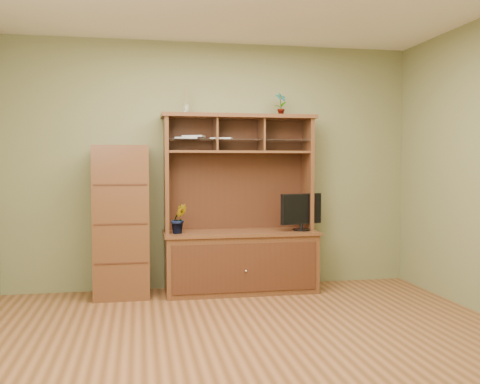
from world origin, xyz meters
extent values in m
cube|color=brown|center=(0.00, 0.00, -0.01)|extent=(4.50, 4.00, 0.02)
cube|color=olive|center=(0.00, 2.01, 1.35)|extent=(4.50, 0.02, 2.70)
cube|color=olive|center=(0.00, -2.01, 1.35)|extent=(4.50, 0.02, 2.70)
cube|color=#4A2915|center=(0.24, 1.71, 0.31)|extent=(1.60, 0.55, 0.62)
cube|color=#361B0E|center=(0.24, 1.42, 0.31)|extent=(1.50, 0.01, 0.50)
sphere|color=silver|center=(0.24, 1.41, 0.28)|extent=(0.02, 0.02, 0.02)
cube|color=#4A2915|center=(0.24, 1.71, 0.64)|extent=(1.64, 0.59, 0.03)
cube|color=#4A2915|center=(-0.54, 1.80, 1.27)|extent=(0.04, 0.35, 1.25)
cube|color=#4A2915|center=(1.02, 1.80, 1.27)|extent=(0.04, 0.35, 1.25)
cube|color=#361B0E|center=(0.24, 1.97, 1.27)|extent=(1.52, 0.02, 1.25)
cube|color=#4A2915|center=(0.24, 1.80, 1.88)|extent=(1.66, 0.40, 0.04)
cube|color=#4A2915|center=(0.24, 1.80, 1.50)|extent=(1.52, 0.32, 0.02)
cube|color=#4A2915|center=(-0.01, 1.80, 1.69)|extent=(0.02, 0.31, 0.35)
cube|color=#4A2915|center=(0.50, 1.80, 1.69)|extent=(0.02, 0.31, 0.35)
cube|color=silver|center=(0.24, 1.79, 1.63)|extent=(1.50, 0.27, 0.01)
cylinder|color=black|center=(0.90, 1.65, 0.66)|extent=(0.19, 0.19, 0.02)
cylinder|color=black|center=(0.90, 1.65, 0.70)|extent=(0.04, 0.04, 0.06)
cube|color=black|center=(0.90, 1.65, 0.89)|extent=(0.49, 0.20, 0.33)
imported|color=#28541C|center=(-0.42, 1.65, 0.80)|extent=(0.19, 0.16, 0.31)
imported|color=#306322|center=(0.71, 1.80, 2.03)|extent=(0.15, 0.13, 0.25)
cylinder|color=silver|center=(-0.33, 1.80, 1.95)|extent=(0.06, 0.06, 0.11)
cylinder|color=olive|center=(-0.33, 1.80, 2.10)|extent=(0.04, 0.04, 0.19)
cube|color=#B6B6BB|center=(-0.31, 1.80, 1.64)|extent=(0.27, 0.23, 0.02)
cube|color=#B6B6BB|center=(-0.24, 1.80, 1.66)|extent=(0.26, 0.24, 0.02)
cube|color=#B6B6BB|center=(0.06, 1.80, 1.64)|extent=(0.27, 0.23, 0.02)
cube|color=#4A2915|center=(-1.00, 1.73, 0.78)|extent=(0.56, 0.50, 1.56)
cube|color=#361B0E|center=(-1.00, 1.48, 0.39)|extent=(0.52, 0.01, 0.02)
cube|color=#361B0E|center=(-1.00, 1.48, 0.78)|extent=(0.52, 0.01, 0.01)
cube|color=#361B0E|center=(-1.00, 1.48, 1.17)|extent=(0.52, 0.01, 0.02)
camera|label=1|loc=(-0.82, -3.88, 1.37)|focal=40.00mm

